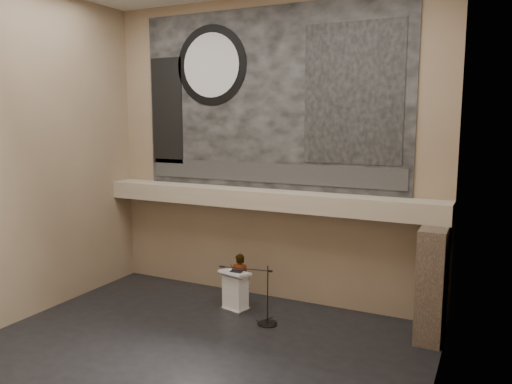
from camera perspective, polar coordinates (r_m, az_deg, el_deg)
The scene contains 20 objects.
floor at distance 11.80m, azimuth -7.16°, elevation -17.71°, with size 10.00×10.00×0.00m, color black.
wall_back at distance 14.13m, azimuth 1.43°, elevation 4.64°, with size 10.00×0.02×8.50m, color #856D54.
wall_front at distance 7.65m, azimuth -24.35°, elevation 0.64°, with size 10.00×0.02×8.50m, color #856D54.
wall_left at distance 14.03m, azimuth -24.92°, elevation 3.83°, with size 0.02×8.00×8.50m, color #856D54.
wall_right at distance 8.92m, azimuth 20.30°, elevation 1.88°, with size 0.02×8.00×8.50m, color #856D54.
soffit at distance 13.92m, azimuth 0.72°, elevation -0.80°, with size 10.00×0.80×0.50m, color tan.
sprinkler_left at distance 14.67m, azimuth -5.03°, elevation -1.46°, with size 0.04×0.04×0.06m, color #B2893D.
sprinkler_right at distance 13.24m, azimuth 8.09°, elevation -2.60°, with size 0.04×0.04×0.06m, color #B2893D.
banner at distance 14.08m, azimuth 1.40°, elevation 10.53°, with size 8.00×0.05×5.00m, color black.
banner_text_strip at distance 14.12m, azimuth 1.30°, elevation 2.20°, with size 7.76×0.02×0.55m, color #2B2B2B.
banner_clock_rim at distance 14.96m, azimuth -5.14°, elevation 14.22°, with size 2.30×2.30×0.02m, color black.
banner_clock_face at distance 14.94m, azimuth -5.18°, elevation 14.23°, with size 1.84×1.84×0.02m, color silver.
banner_building_print at distance 13.23m, azimuth 10.99°, elevation 10.95°, with size 2.60×0.02×3.60m, color black.
banner_brick_print at distance 15.76m, azimuth -10.13°, elevation 9.10°, with size 1.10×0.02×3.20m, color black.
stone_pier at distance 12.64m, azimuth 19.51°, elevation -9.73°, with size 0.60×1.40×2.70m, color #423429.
lectern at distance 13.78m, azimuth -2.38°, elevation -11.22°, with size 0.87×0.71×1.14m.
binder at distance 13.54m, azimuth -2.28°, elevation -9.05°, with size 0.31×0.25×0.04m, color black.
papers at distance 13.64m, azimuth -2.87°, elevation -8.99°, with size 0.20×0.27×0.01m, color white.
speaker_person at distance 14.06m, azimuth -1.86°, elevation -9.97°, with size 0.54×0.36×1.49m, color silver.
mic_stand at distance 13.04m, azimuth 1.12°, elevation -13.90°, with size 1.55×0.52×1.53m.
Camera 1 is at (5.86, -8.83, 5.19)m, focal length 35.00 mm.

